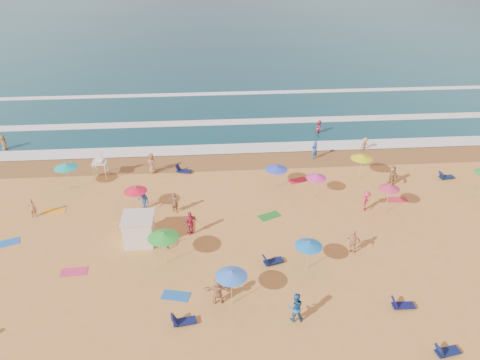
{
  "coord_description": "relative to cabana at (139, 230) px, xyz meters",
  "views": [
    {
      "loc": [
        -0.57,
        -27.19,
        20.04
      ],
      "look_at": [
        1.98,
        6.0,
        1.5
      ],
      "focal_mm": 35.0,
      "sensor_mm": 36.0,
      "label": 1
    }
  ],
  "objects": [
    {
      "name": "ground",
      "position": [
        5.58,
        -0.24,
        -1.0
      ],
      "size": [
        220.0,
        220.0,
        0.0
      ],
      "primitive_type": "plane",
      "color": "gold",
      "rests_on": "ground"
    },
    {
      "name": "ocean",
      "position": [
        5.58,
        83.76,
        -1.0
      ],
      "size": [
        220.0,
        140.0,
        0.18
      ],
      "primitive_type": "cube",
      "color": "#0C4756",
      "rests_on": "ground"
    },
    {
      "name": "wet_sand",
      "position": [
        5.58,
        12.26,
        -0.99
      ],
      "size": [
        220.0,
        220.0,
        0.0
      ],
      "primitive_type": "plane",
      "color": "olive",
      "rests_on": "ground"
    },
    {
      "name": "surf_foam",
      "position": [
        5.58,
        21.08,
        -0.9
      ],
      "size": [
        200.0,
        18.7,
        0.05
      ],
      "color": "white",
      "rests_on": "ground"
    },
    {
      "name": "cabana",
      "position": [
        0.0,
        0.0,
        0.0
      ],
      "size": [
        2.0,
        2.0,
        2.0
      ],
      "primitive_type": "cube",
      "color": "silver",
      "rests_on": "ground"
    },
    {
      "name": "cabana_roof",
      "position": [
        0.0,
        0.0,
        1.06
      ],
      "size": [
        2.2,
        2.2,
        0.12
      ],
      "primitive_type": "cube",
      "color": "silver",
      "rests_on": "cabana"
    },
    {
      "name": "bicycle",
      "position": [
        1.9,
        -0.3,
        -0.55
      ],
      "size": [
        0.83,
        1.77,
        0.9
      ],
      "primitive_type": "imported",
      "rotation": [
        0.0,
        0.0,
        0.14
      ],
      "color": "black",
      "rests_on": "ground"
    },
    {
      "name": "lifeguard_stand",
      "position": [
        -4.45,
        9.82,
        0.05
      ],
      "size": [
        1.2,
        1.2,
        2.1
      ],
      "primitive_type": null,
      "color": "white",
      "rests_on": "ground"
    },
    {
      "name": "beach_umbrellas",
      "position": [
        3.42,
        0.37,
        1.14
      ],
      "size": [
        55.09,
        20.83,
        0.81
      ],
      "color": "#3579EF",
      "rests_on": "ground"
    },
    {
      "name": "loungers",
      "position": [
        12.04,
        -3.03,
        -0.83
      ],
      "size": [
        45.06,
        22.28,
        0.34
      ],
      "color": "#0E174A",
      "rests_on": "ground"
    },
    {
      "name": "towels",
      "position": [
        3.02,
        -2.0,
        -0.98
      ],
      "size": [
        52.87,
        25.46,
        0.03
      ],
      "color": "#C95719",
      "rests_on": "ground"
    },
    {
      "name": "beachgoers",
      "position": [
        6.0,
        3.29,
        -0.16
      ],
      "size": [
        38.41,
        28.21,
        2.15
      ],
      "color": "brown",
      "rests_on": "ground"
    }
  ]
}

